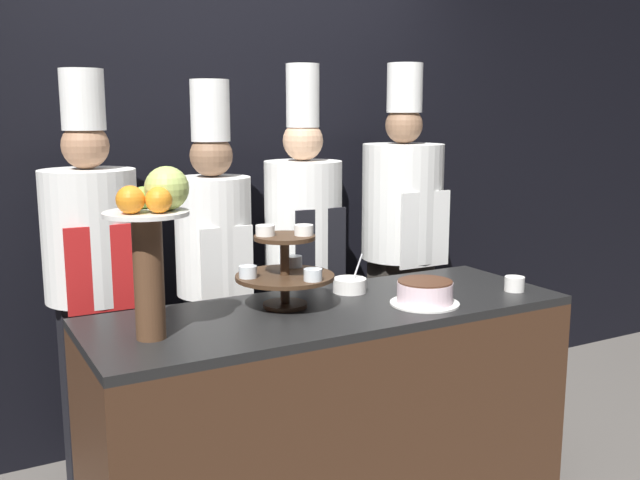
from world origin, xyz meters
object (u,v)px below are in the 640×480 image
at_px(fruit_pedestal, 152,229).
at_px(chef_right, 402,234).
at_px(tiered_stand, 285,268).
at_px(serving_bowl_far, 350,285).
at_px(chef_center_left, 214,263).
at_px(cup_white, 514,284).
at_px(chef_left, 93,273).
at_px(chef_center_right, 303,249).
at_px(cake_round, 425,293).

bearing_deg(fruit_pedestal, chef_right, 24.93).
bearing_deg(tiered_stand, serving_bowl_far, 12.69).
height_order(tiered_stand, chef_center_left, chef_center_left).
bearing_deg(serving_bowl_far, cup_white, -27.37).
xyz_separation_m(fruit_pedestal, chef_right, (1.50, 0.70, -0.25)).
height_order(fruit_pedestal, serving_bowl_far, fruit_pedestal).
bearing_deg(chef_left, chef_right, -0.00).
relative_size(serving_bowl_far, chef_center_right, 0.09).
height_order(serving_bowl_far, chef_center_right, chef_center_right).
bearing_deg(chef_center_left, chef_right, -0.01).
bearing_deg(chef_center_right, tiered_stand, -123.72).
height_order(chef_left, chef_center_right, chef_center_right).
bearing_deg(tiered_stand, fruit_pedestal, -165.93).
relative_size(chef_left, chef_center_right, 0.97).
relative_size(cup_white, chef_left, 0.05).
distance_m(fruit_pedestal, cake_round, 1.11).
bearing_deg(fruit_pedestal, tiered_stand, 14.07).
height_order(tiered_stand, cup_white, tiered_stand).
distance_m(chef_left, chef_center_right, 0.99).
xyz_separation_m(fruit_pedestal, serving_bowl_far, (0.89, 0.22, -0.34)).
bearing_deg(tiered_stand, chef_right, 30.49).
xyz_separation_m(chef_left, chef_right, (1.57, -0.00, 0.04)).
distance_m(serving_bowl_far, chef_center_left, 0.64).
xyz_separation_m(fruit_pedestal, cup_white, (1.52, -0.11, -0.34)).
bearing_deg(serving_bowl_far, chef_left, 153.22).
bearing_deg(tiered_stand, cup_white, -14.30).
distance_m(fruit_pedestal, serving_bowl_far, 0.98).
distance_m(cake_round, serving_bowl_far, 0.35).
height_order(tiered_stand, chef_right, chef_right).
height_order(tiered_stand, chef_left, chef_left).
bearing_deg(cup_white, chef_center_left, 142.40).
distance_m(chef_center_left, chef_right, 1.03).
height_order(cake_round, chef_left, chef_left).
bearing_deg(tiered_stand, cake_round, -24.99).
xyz_separation_m(serving_bowl_far, chef_left, (-0.96, 0.48, 0.06)).
bearing_deg(cake_round, cup_white, -1.54).
xyz_separation_m(serving_bowl_far, chef_center_left, (-0.42, 0.48, 0.05)).
xyz_separation_m(chef_left, chef_center_right, (0.99, 0.00, 0.01)).
relative_size(cake_round, chef_center_right, 0.15).
bearing_deg(serving_bowl_far, chef_center_left, 131.19).
height_order(chef_center_right, chef_right, chef_right).
xyz_separation_m(cup_white, serving_bowl_far, (-0.62, 0.32, -0.00)).
xyz_separation_m(fruit_pedestal, chef_center_left, (0.47, 0.70, -0.30)).
height_order(serving_bowl_far, chef_center_left, chef_center_left).
relative_size(serving_bowl_far, chef_left, 0.09).
relative_size(chef_center_left, chef_right, 0.95).
height_order(cup_white, serving_bowl_far, serving_bowl_far).
xyz_separation_m(cup_white, chef_center_left, (-1.05, 0.81, 0.05)).
xyz_separation_m(cake_round, chef_right, (0.45, 0.79, 0.08)).
height_order(cake_round, chef_center_left, chef_center_left).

